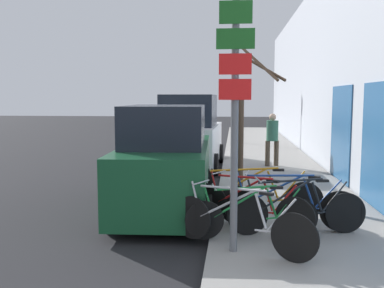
# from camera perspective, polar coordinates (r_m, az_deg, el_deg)

# --- Properties ---
(ground_plane) EXTENTS (80.00, 80.00, 0.00)m
(ground_plane) POSITION_cam_1_polar(r_m,az_deg,el_deg) (13.69, -0.18, -3.80)
(ground_plane) COLOR black
(sidewalk_curb) EXTENTS (3.20, 32.00, 0.15)m
(sidewalk_curb) POSITION_cam_1_polar(r_m,az_deg,el_deg) (16.42, 9.91, -1.95)
(sidewalk_curb) COLOR gray
(sidewalk_curb) RESTS_ON ground
(building_facade) EXTENTS (0.23, 32.00, 6.50)m
(building_facade) POSITION_cam_1_polar(r_m,az_deg,el_deg) (16.42, 16.31, 8.94)
(building_facade) COLOR #B2B7C1
(building_facade) RESTS_ON ground
(signpost) EXTENTS (0.53, 0.13, 3.69)m
(signpost) POSITION_cam_1_polar(r_m,az_deg,el_deg) (6.06, 5.72, 4.53)
(signpost) COLOR #595B60
(signpost) RESTS_ON sidewalk_curb
(bicycle_0) EXTENTS (2.09, 1.21, 0.95)m
(bicycle_0) POSITION_cam_1_polar(r_m,az_deg,el_deg) (6.40, 6.34, -10.43)
(bicycle_0) COLOR black
(bicycle_0) RESTS_ON sidewalk_curb
(bicycle_1) EXTENTS (2.12, 0.54, 0.86)m
(bicycle_1) POSITION_cam_1_polar(r_m,az_deg,el_deg) (6.94, 8.04, -9.41)
(bicycle_1) COLOR black
(bicycle_1) RESTS_ON sidewalk_curb
(bicycle_2) EXTENTS (2.28, 0.53, 0.93)m
(bicycle_2) POSITION_cam_1_polar(r_m,az_deg,el_deg) (7.26, 13.81, -8.60)
(bicycle_2) COLOR black
(bicycle_2) RESTS_ON sidewalk_curb
(bicycle_3) EXTENTS (1.97, 1.21, 0.93)m
(bicycle_3) POSITION_cam_1_polar(r_m,az_deg,el_deg) (7.36, 7.83, -8.27)
(bicycle_3) COLOR black
(bicycle_3) RESTS_ON sidewalk_curb
(bicycle_4) EXTENTS (2.41, 0.51, 0.95)m
(bicycle_4) POSITION_cam_1_polar(r_m,az_deg,el_deg) (7.57, 12.58, -7.90)
(bicycle_4) COLOR black
(bicycle_4) RESTS_ON sidewalk_curb
(bicycle_5) EXTENTS (2.61, 0.44, 0.98)m
(bicycle_5) POSITION_cam_1_polar(r_m,az_deg,el_deg) (7.90, 7.93, -7.11)
(bicycle_5) COLOR black
(bicycle_5) RESTS_ON sidewalk_curb
(parked_car_0) EXTENTS (2.09, 4.52, 2.22)m
(parked_car_0) POSITION_cam_1_polar(r_m,az_deg,el_deg) (8.97, -3.43, -2.56)
(parked_car_0) COLOR #144728
(parked_car_0) RESTS_ON ground
(parked_car_1) EXTENTS (2.19, 4.33, 2.47)m
(parked_car_1) POSITION_cam_1_polar(r_m,az_deg,el_deg) (14.42, -0.30, 1.16)
(parked_car_1) COLOR silver
(parked_car_1) RESTS_ON ground
(pedestrian_near) EXTENTS (0.44, 0.38, 1.71)m
(pedestrian_near) POSITION_cam_1_polar(r_m,az_deg,el_deg) (14.13, 10.65, 1.08)
(pedestrian_near) COLOR #4C3D2D
(pedestrian_near) RESTS_ON sidewalk_curb
(street_tree) EXTENTS (1.13, 1.05, 3.41)m
(street_tree) POSITION_cam_1_polar(r_m,az_deg,el_deg) (9.99, 6.81, 2.53)
(street_tree) COLOR #4C3828
(street_tree) RESTS_ON sidewalk_curb
(traffic_light) EXTENTS (0.20, 0.30, 4.50)m
(traffic_light) POSITION_cam_1_polar(r_m,az_deg,el_deg) (21.37, 5.42, 7.95)
(traffic_light) COLOR #595B60
(traffic_light) RESTS_ON sidewalk_curb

